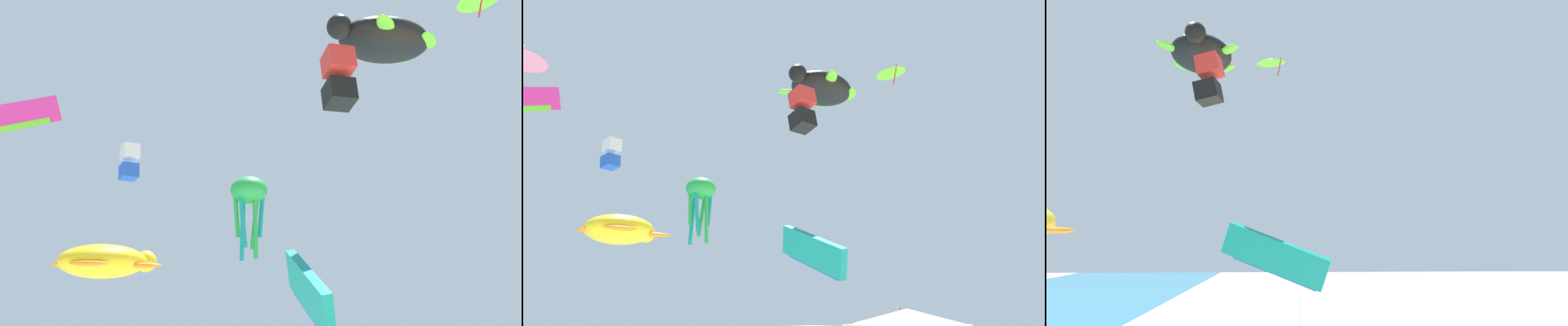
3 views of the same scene
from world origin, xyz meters
TOP-DOWN VIEW (x-y plane):
  - kite_box_red at (7.18, 13.16)m, footprint 1.67×1.89m
  - kite_turtle_black at (11.13, 14.70)m, footprint 7.13×6.32m
  - kite_parafoil_magenta at (-8.82, 23.57)m, footprint 5.48×1.16m
  - kite_octopus_green at (6.45, 24.51)m, footprint 2.57×2.57m
  - kite_box_white at (-1.77, 24.62)m, footprint 1.20×1.30m
  - kite_turtle_yellow at (-3.73, 17.78)m, footprint 5.71×5.59m
  - kite_parafoil_teal at (2.76, 8.47)m, footprint 1.79×5.65m

SIDE VIEW (x-z plane):
  - kite_parafoil_teal at x=2.76m, z-range 4.41..7.87m
  - kite_turtle_yellow at x=-3.73m, z-range 6.66..8.56m
  - kite_octopus_green at x=6.45m, z-range 9.95..15.66m
  - kite_box_white at x=-1.77m, z-range 13.21..15.57m
  - kite_parafoil_magenta at x=-8.82m, z-range 14.59..17.90m
  - kite_box_red at x=7.18m, z-range 15.55..18.91m
  - kite_turtle_black at x=11.13m, z-range 19.77..21.86m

